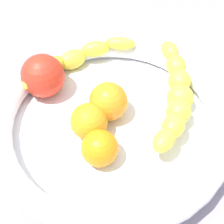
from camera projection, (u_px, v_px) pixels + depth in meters
kitchen_counter at (112, 139)px, 51.35cm from camera, size 120.00×120.00×3.00cm
fruit_bowl at (112, 123)px, 48.00cm from camera, size 35.95×35.95×5.53cm
banana_draped_left at (176, 94)px, 48.54cm from camera, size 7.95×23.85×4.95cm
banana_draped_right at (75, 58)px, 54.18cm from camera, size 18.34×13.67×4.83cm
orange_front at (89, 121)px, 45.20cm from camera, size 5.51×5.51×5.51cm
orange_mid_left at (108, 102)px, 47.31cm from camera, size 6.04×6.04×6.04cm
orange_mid_right at (100, 148)px, 42.42cm from camera, size 5.23×5.23×5.23cm
tomato_red at (43, 76)px, 50.14cm from camera, size 7.09×7.09×7.09cm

